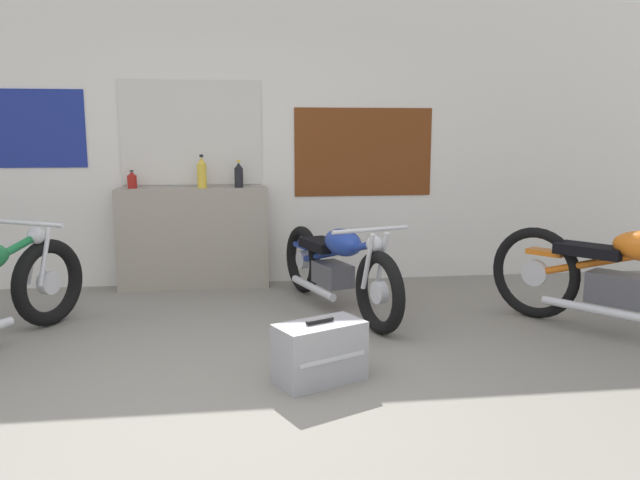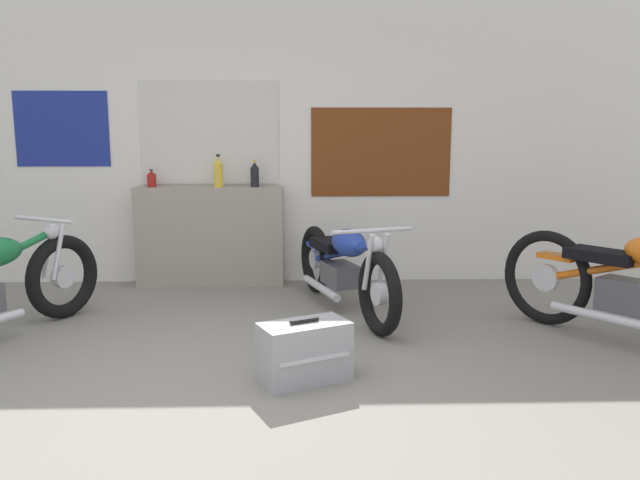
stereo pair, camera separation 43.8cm
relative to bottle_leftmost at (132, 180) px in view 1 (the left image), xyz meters
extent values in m
plane|color=gray|center=(0.82, -2.86, -1.04)|extent=(24.00, 24.00, 0.00)
cube|color=silver|center=(0.82, 0.17, 0.36)|extent=(10.00, 0.06, 2.80)
cube|color=silver|center=(0.55, 0.14, 0.44)|extent=(1.28, 0.01, 0.93)
cube|color=beige|center=(0.55, 0.13, 0.44)|extent=(1.34, 0.01, 0.99)
cube|color=brown|center=(2.23, 0.14, 0.25)|extent=(1.38, 0.01, 0.87)
cube|color=navy|center=(-0.87, 0.14, 0.48)|extent=(0.90, 0.01, 0.72)
cube|color=gray|center=(0.55, -0.01, -0.56)|extent=(1.42, 0.28, 0.97)
cylinder|color=maroon|center=(0.00, 0.00, -0.01)|extent=(0.09, 0.09, 0.12)
cone|color=maroon|center=(0.00, 0.00, 0.06)|extent=(0.07, 0.07, 0.03)
cylinder|color=black|center=(0.00, 0.00, 0.09)|extent=(0.04, 0.04, 0.01)
cylinder|color=gold|center=(0.65, -0.05, 0.04)|extent=(0.09, 0.09, 0.23)
cone|color=gold|center=(0.65, -0.05, 0.18)|extent=(0.08, 0.08, 0.06)
cylinder|color=black|center=(0.65, -0.05, 0.23)|extent=(0.04, 0.04, 0.03)
cylinder|color=black|center=(0.99, -0.02, 0.02)|extent=(0.08, 0.08, 0.19)
cone|color=black|center=(0.99, -0.02, 0.14)|extent=(0.07, 0.07, 0.05)
cylinder|color=gold|center=(0.99, -0.02, 0.17)|extent=(0.03, 0.03, 0.02)
torus|color=black|center=(2.01, -1.63, -0.73)|extent=(0.29, 0.62, 0.62)
cylinder|color=silver|center=(2.01, -1.63, -0.73)|extent=(0.12, 0.18, 0.17)
torus|color=black|center=(1.57, -0.32, -0.73)|extent=(0.29, 0.62, 0.62)
cylinder|color=silver|center=(1.57, -0.32, -0.73)|extent=(0.12, 0.18, 0.17)
cube|color=#4C4C51|center=(1.76, -0.91, -0.74)|extent=(0.33, 0.44, 0.18)
cylinder|color=navy|center=(1.76, -0.91, -0.56)|extent=(0.45, 1.21, 0.39)
ellipsoid|color=navy|center=(1.82, -1.08, -0.44)|extent=(0.38, 0.52, 0.22)
cube|color=black|center=(1.70, -0.72, -0.52)|extent=(0.38, 0.52, 0.08)
cube|color=navy|center=(1.59, -0.40, -0.58)|extent=(0.22, 0.31, 0.04)
cylinder|color=silver|center=(2.04, -1.55, -0.50)|extent=(0.09, 0.17, 0.44)
cylinder|color=silver|center=(1.93, -1.59, -0.50)|extent=(0.09, 0.17, 0.44)
cylinder|color=silver|center=(1.96, -1.50, -0.28)|extent=(0.62, 0.23, 0.03)
sphere|color=silver|center=(1.98, -1.56, -0.38)|extent=(0.13, 0.13, 0.13)
cylinder|color=silver|center=(1.60, -0.87, -0.87)|extent=(0.30, 0.74, 0.06)
torus|color=black|center=(-0.48, -1.11, -0.70)|extent=(0.42, 0.64, 0.67)
cylinder|color=silver|center=(-0.48, -1.11, -0.70)|extent=(0.15, 0.19, 0.18)
cylinder|color=silver|center=(-0.56, -1.14, -0.46)|extent=(0.11, 0.17, 0.47)
cylinder|color=silver|center=(-0.46, -1.20, -0.46)|extent=(0.11, 0.17, 0.47)
cylinder|color=silver|center=(-0.55, -1.23, -0.22)|extent=(0.57, 0.34, 0.03)
sphere|color=silver|center=(-0.52, -1.18, -0.32)|extent=(0.13, 0.13, 0.13)
torus|color=black|center=(3.33, -1.39, -0.67)|extent=(0.51, 0.64, 0.74)
cylinder|color=silver|center=(3.33, -1.39, -0.67)|extent=(0.17, 0.20, 0.21)
cube|color=#4C4C51|center=(3.72, -1.90, -0.69)|extent=(0.42, 0.45, 0.23)
cylinder|color=orange|center=(3.72, -1.90, -0.46)|extent=(0.83, 1.07, 0.47)
cube|color=black|center=(3.59, -1.73, -0.43)|extent=(0.48, 0.53, 0.08)
cube|color=orange|center=(3.38, -1.46, -0.49)|extent=(0.28, 0.31, 0.04)
cylinder|color=silver|center=(3.55, -1.90, -0.84)|extent=(0.52, 0.66, 0.06)
cube|color=#9E9EA3|center=(1.45, -2.49, -0.86)|extent=(0.59, 0.47, 0.36)
cube|color=silver|center=(1.51, -2.62, -0.86)|extent=(0.40, 0.20, 0.02)
cube|color=black|center=(1.45, -2.49, -0.67)|extent=(0.18, 0.10, 0.02)
camera|label=1|loc=(1.00, -6.01, 0.41)|focal=35.00mm
camera|label=2|loc=(1.44, -6.04, 0.41)|focal=35.00mm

